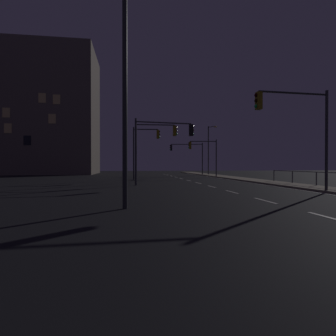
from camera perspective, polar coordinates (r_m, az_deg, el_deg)
ground_plane at (r=20.78m, az=8.71°, el=-3.78°), size 112.00×112.00×0.00m
sidewalk_right at (r=23.33m, az=23.56°, el=-3.17°), size 2.44×77.00×0.14m
lane_markings_center at (r=24.15m, az=6.34°, el=-3.15°), size 0.14×50.00×0.01m
lane_edge_line at (r=27.10m, az=15.36°, el=-2.76°), size 0.14×53.00×0.01m
traffic_light_mid_right at (r=35.91m, az=7.45°, el=3.70°), size 3.73×0.67×4.80m
traffic_light_far_left at (r=21.95m, az=-1.14°, el=6.26°), size 4.88×0.82×5.24m
traffic_light_mid_left at (r=43.17m, az=4.09°, el=3.44°), size 5.19×0.98×4.99m
traffic_light_overhead_east at (r=29.85m, az=-4.93°, el=5.17°), size 2.95×0.52×5.73m
traffic_light_near_left at (r=17.13m, az=25.35°, el=9.33°), size 4.56×0.44×5.73m
traffic_light_far_right at (r=25.09m, az=-2.99°, el=5.87°), size 3.89×0.35×5.53m
street_lamp_across_street at (r=43.71m, az=8.70°, el=4.66°), size 1.10×1.58×7.63m
street_lamp_far_end at (r=10.28m, az=-9.89°, el=19.05°), size 1.20×1.67×8.16m
building_distant at (r=55.22m, az=-26.65°, el=10.29°), size 22.41×12.81×21.88m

